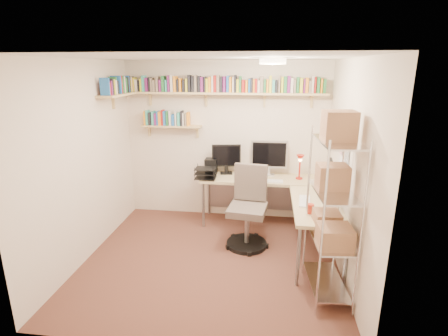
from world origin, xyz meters
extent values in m
plane|color=#4D2921|center=(0.00, 0.00, 0.00)|extent=(3.20, 3.20, 0.00)
cube|color=beige|center=(0.00, 1.50, 1.25)|extent=(3.20, 0.04, 2.50)
cube|color=beige|center=(-1.60, 0.00, 1.25)|extent=(0.04, 3.00, 2.50)
cube|color=beige|center=(1.60, 0.00, 1.25)|extent=(0.04, 3.00, 2.50)
cube|color=beige|center=(0.00, -1.50, 1.25)|extent=(3.20, 0.04, 2.50)
cube|color=silver|center=(0.00, 0.00, 2.50)|extent=(3.20, 3.00, 0.04)
cube|color=white|center=(1.59, 0.55, 1.55)|extent=(0.01, 0.30, 0.42)
cube|color=white|center=(1.59, 0.15, 1.50)|extent=(0.01, 0.28, 0.38)
cylinder|color=#FFEAC6|center=(0.70, 0.20, 2.46)|extent=(0.30, 0.30, 0.06)
cube|color=#D8BB79|center=(0.00, 1.38, 2.02)|extent=(3.05, 0.25, 0.03)
cube|color=#D8BB79|center=(-1.48, 0.95, 2.02)|extent=(0.25, 1.00, 0.03)
cube|color=#D8BB79|center=(-0.85, 1.40, 1.50)|extent=(0.95, 0.20, 0.02)
cube|color=#D8BB79|center=(-1.20, 1.44, 1.95)|extent=(0.03, 0.20, 0.20)
cube|color=#D8BB79|center=(-0.30, 1.44, 1.95)|extent=(0.03, 0.20, 0.20)
cube|color=#D8BB79|center=(0.60, 1.44, 1.95)|extent=(0.03, 0.20, 0.20)
cube|color=#D8BB79|center=(1.30, 1.44, 1.95)|extent=(0.03, 0.20, 0.20)
cube|color=black|center=(-1.46, 1.38, 2.15)|extent=(0.04, 0.12, 0.22)
cube|color=gold|center=(-1.41, 1.38, 2.14)|extent=(0.03, 0.13, 0.21)
cube|color=beige|center=(-1.36, 1.38, 2.12)|extent=(0.04, 0.13, 0.18)
cube|color=black|center=(-1.32, 1.38, 2.12)|extent=(0.02, 0.12, 0.17)
cube|color=gold|center=(-1.29, 1.38, 2.13)|extent=(0.03, 0.14, 0.19)
cube|color=teal|center=(-1.25, 1.38, 2.16)|extent=(0.04, 0.13, 0.24)
cube|color=#711E65|center=(-1.20, 1.38, 2.14)|extent=(0.04, 0.12, 0.21)
cube|color=black|center=(-1.15, 1.38, 2.14)|extent=(0.02, 0.12, 0.22)
cube|color=#80705D|center=(-1.12, 1.38, 2.14)|extent=(0.03, 0.15, 0.20)
cube|color=#80705D|center=(-1.08, 1.38, 2.12)|extent=(0.04, 0.15, 0.17)
cube|color=#80705D|center=(-1.03, 1.38, 2.15)|extent=(0.04, 0.14, 0.23)
cube|color=#711E65|center=(-0.98, 1.38, 2.12)|extent=(0.03, 0.15, 0.18)
cube|color=#257136|center=(-0.94, 1.38, 2.15)|extent=(0.04, 0.14, 0.24)
cube|color=teal|center=(-0.89, 1.38, 2.12)|extent=(0.03, 0.13, 0.18)
cube|color=#711E65|center=(-0.85, 1.38, 2.16)|extent=(0.03, 0.13, 0.24)
cube|color=beige|center=(-0.80, 1.38, 2.16)|extent=(0.04, 0.15, 0.25)
cube|color=orange|center=(-0.75, 1.38, 2.15)|extent=(0.04, 0.14, 0.23)
cube|color=black|center=(-0.71, 1.38, 2.13)|extent=(0.04, 0.14, 0.19)
cube|color=orange|center=(-0.67, 1.38, 2.14)|extent=(0.03, 0.12, 0.20)
cube|color=black|center=(-0.62, 1.38, 2.12)|extent=(0.04, 0.12, 0.18)
cube|color=gold|center=(-0.57, 1.38, 2.13)|extent=(0.03, 0.13, 0.20)
cube|color=black|center=(-0.53, 1.38, 2.16)|extent=(0.04, 0.13, 0.25)
cube|color=black|center=(-0.48, 1.38, 2.15)|extent=(0.04, 0.11, 0.23)
cube|color=#80705D|center=(-0.43, 1.38, 2.16)|extent=(0.04, 0.12, 0.25)
cube|color=black|center=(-0.38, 1.38, 2.15)|extent=(0.04, 0.14, 0.23)
cube|color=#711E65|center=(-0.34, 1.38, 2.15)|extent=(0.04, 0.14, 0.22)
cube|color=black|center=(-0.29, 1.38, 2.15)|extent=(0.03, 0.12, 0.22)
cube|color=gold|center=(-0.26, 1.38, 2.13)|extent=(0.04, 0.12, 0.20)
cube|color=orange|center=(-0.22, 1.38, 2.15)|extent=(0.04, 0.13, 0.22)
cube|color=beige|center=(-0.18, 1.38, 2.15)|extent=(0.03, 0.14, 0.24)
cube|color=#A41915|center=(-0.14, 1.38, 2.16)|extent=(0.04, 0.13, 0.24)
cube|color=#80705D|center=(-0.09, 1.38, 2.16)|extent=(0.04, 0.14, 0.25)
cube|color=black|center=(-0.05, 1.38, 2.15)|extent=(0.04, 0.14, 0.23)
cube|color=#711E65|center=(0.00, 1.38, 2.15)|extent=(0.04, 0.11, 0.23)
cube|color=#2260B2|center=(0.05, 1.38, 2.15)|extent=(0.03, 0.12, 0.24)
cube|color=orange|center=(0.09, 1.38, 2.15)|extent=(0.03, 0.13, 0.22)
cube|color=beige|center=(0.13, 1.38, 2.14)|extent=(0.02, 0.13, 0.22)
cube|color=black|center=(0.16, 1.38, 2.16)|extent=(0.03, 0.14, 0.25)
cube|color=gold|center=(0.20, 1.38, 2.13)|extent=(0.03, 0.14, 0.19)
cube|color=#257136|center=(0.24, 1.38, 2.15)|extent=(0.03, 0.12, 0.24)
cube|color=#A41915|center=(0.28, 1.38, 2.13)|extent=(0.04, 0.14, 0.18)
cube|color=orange|center=(0.33, 1.38, 2.12)|extent=(0.03, 0.13, 0.18)
cube|color=#2260B2|center=(0.37, 1.38, 2.13)|extent=(0.03, 0.14, 0.19)
cube|color=black|center=(0.41, 1.38, 2.14)|extent=(0.03, 0.14, 0.21)
cube|color=orange|center=(0.44, 1.38, 2.13)|extent=(0.02, 0.11, 0.20)
cube|color=#A41915|center=(0.47, 1.38, 2.13)|extent=(0.03, 0.12, 0.20)
cube|color=beige|center=(0.51, 1.38, 2.12)|extent=(0.03, 0.14, 0.17)
cube|color=#80705D|center=(0.55, 1.38, 2.15)|extent=(0.04, 0.11, 0.24)
cube|color=#257136|center=(0.60, 1.38, 2.13)|extent=(0.03, 0.11, 0.19)
cube|color=orange|center=(0.64, 1.38, 2.13)|extent=(0.03, 0.14, 0.19)
cube|color=gold|center=(0.68, 1.38, 2.16)|extent=(0.03, 0.15, 0.24)
cube|color=teal|center=(0.73, 1.38, 2.13)|extent=(0.04, 0.12, 0.18)
cube|color=black|center=(0.77, 1.38, 2.13)|extent=(0.03, 0.13, 0.18)
cube|color=#80705D|center=(0.81, 1.38, 2.16)|extent=(0.02, 0.11, 0.24)
cube|color=gold|center=(0.85, 1.38, 2.15)|extent=(0.03, 0.12, 0.23)
cube|color=#257136|center=(0.90, 1.38, 2.15)|extent=(0.04, 0.13, 0.23)
cube|color=#711E65|center=(0.95, 1.38, 2.16)|extent=(0.04, 0.13, 0.24)
cube|color=beige|center=(0.99, 1.38, 2.14)|extent=(0.04, 0.13, 0.21)
cube|color=#80705D|center=(1.03, 1.38, 2.13)|extent=(0.03, 0.13, 0.19)
cube|color=#257136|center=(1.08, 1.38, 2.15)|extent=(0.04, 0.11, 0.22)
cube|color=gold|center=(1.13, 1.38, 2.14)|extent=(0.04, 0.12, 0.21)
cube|color=#711E65|center=(1.17, 1.38, 2.13)|extent=(0.02, 0.13, 0.20)
cube|color=orange|center=(1.21, 1.38, 2.14)|extent=(0.04, 0.12, 0.22)
cube|color=#80705D|center=(1.25, 1.38, 2.12)|extent=(0.04, 0.13, 0.18)
cube|color=beige|center=(1.29, 1.38, 2.16)|extent=(0.03, 0.12, 0.24)
cube|color=#A41915|center=(1.32, 1.38, 2.15)|extent=(0.02, 0.15, 0.22)
cube|color=#257136|center=(1.36, 1.38, 2.15)|extent=(0.04, 0.13, 0.23)
cube|color=orange|center=(1.41, 1.38, 2.14)|extent=(0.03, 0.12, 0.21)
cube|color=#257136|center=(1.45, 1.38, 2.13)|extent=(0.04, 0.11, 0.20)
cube|color=#2260B2|center=(-1.48, 0.51, 2.15)|extent=(0.13, 0.02, 0.23)
cube|color=#A41915|center=(-1.48, 0.54, 2.12)|extent=(0.12, 0.03, 0.17)
cube|color=#711E65|center=(-1.48, 0.58, 2.13)|extent=(0.13, 0.03, 0.19)
cube|color=black|center=(-1.48, 0.62, 2.14)|extent=(0.13, 0.04, 0.22)
cube|color=gold|center=(-1.48, 0.67, 2.14)|extent=(0.14, 0.03, 0.20)
cube|color=beige|center=(-1.48, 0.71, 2.13)|extent=(0.15, 0.04, 0.19)
cube|color=#257136|center=(-1.48, 0.76, 2.15)|extent=(0.11, 0.03, 0.23)
cube|color=black|center=(-1.48, 0.81, 2.13)|extent=(0.11, 0.04, 0.18)
cube|color=#2260B2|center=(-1.48, 0.86, 2.16)|extent=(0.15, 0.04, 0.25)
cube|color=#A41915|center=(-1.48, 0.90, 2.16)|extent=(0.15, 0.03, 0.25)
cube|color=#257136|center=(-1.48, 0.95, 2.13)|extent=(0.13, 0.03, 0.19)
cube|color=#257136|center=(-1.48, 0.99, 2.16)|extent=(0.12, 0.03, 0.24)
cube|color=beige|center=(-1.48, 1.03, 2.15)|extent=(0.12, 0.04, 0.23)
cube|color=#257136|center=(-1.48, 1.08, 2.14)|extent=(0.13, 0.04, 0.21)
cube|color=black|center=(-1.48, 1.13, 2.14)|extent=(0.15, 0.03, 0.22)
cube|color=#2260B2|center=(-1.48, 1.16, 2.16)|extent=(0.15, 0.02, 0.24)
cube|color=black|center=(-1.48, 1.20, 2.15)|extent=(0.13, 0.04, 0.24)
cube|color=gold|center=(-1.48, 1.24, 2.12)|extent=(0.14, 0.02, 0.18)
cube|color=beige|center=(-1.48, 1.28, 2.14)|extent=(0.13, 0.03, 0.22)
cube|color=#A41915|center=(-1.48, 1.31, 2.14)|extent=(0.13, 0.03, 0.20)
cube|color=black|center=(-1.48, 1.36, 2.14)|extent=(0.11, 0.03, 0.21)
cube|color=orange|center=(-1.27, 1.40, 1.62)|extent=(0.02, 0.14, 0.22)
cube|color=teal|center=(-1.23, 1.40, 1.63)|extent=(0.04, 0.12, 0.23)
cube|color=black|center=(-1.19, 1.40, 1.61)|extent=(0.04, 0.14, 0.20)
cube|color=teal|center=(-1.14, 1.40, 1.62)|extent=(0.04, 0.14, 0.22)
cube|color=#711E65|center=(-1.10, 1.40, 1.61)|extent=(0.03, 0.15, 0.19)
cube|color=#2260B2|center=(-1.06, 1.40, 1.62)|extent=(0.03, 0.13, 0.22)
cube|color=orange|center=(-1.03, 1.40, 1.62)|extent=(0.04, 0.13, 0.21)
cube|color=#A41915|center=(-0.98, 1.40, 1.63)|extent=(0.03, 0.12, 0.24)
cube|color=#2260B2|center=(-0.95, 1.40, 1.62)|extent=(0.04, 0.14, 0.22)
cube|color=#257136|center=(-0.90, 1.40, 1.62)|extent=(0.03, 0.13, 0.22)
cube|color=beige|center=(-0.86, 1.40, 1.63)|extent=(0.03, 0.15, 0.24)
cube|color=#2260B2|center=(-0.81, 1.40, 1.60)|extent=(0.04, 0.13, 0.17)
cube|color=beige|center=(-0.77, 1.40, 1.63)|extent=(0.03, 0.14, 0.23)
cube|color=teal|center=(-0.72, 1.40, 1.61)|extent=(0.04, 0.14, 0.20)
cube|color=black|center=(-0.68, 1.40, 1.63)|extent=(0.03, 0.15, 0.23)
cube|color=beige|center=(-0.65, 1.40, 1.61)|extent=(0.02, 0.13, 0.20)
cube|color=#80705D|center=(-0.61, 1.40, 1.61)|extent=(0.03, 0.13, 0.19)
cube|color=orange|center=(-0.57, 1.40, 1.62)|extent=(0.03, 0.12, 0.21)
cube|color=tan|center=(0.65, 1.22, 0.74)|extent=(1.96, 0.62, 0.04)
cube|color=tan|center=(1.32, 0.22, 0.74)|extent=(0.62, 1.34, 0.04)
cylinder|color=gray|center=(-0.28, 0.96, 0.36)|extent=(0.04, 0.04, 0.72)
cylinder|color=gray|center=(-0.28, 1.48, 0.36)|extent=(0.04, 0.04, 0.72)
cylinder|color=gray|center=(1.58, 1.48, 0.36)|extent=(0.04, 0.04, 0.72)
cylinder|color=gray|center=(1.06, -0.40, 0.36)|extent=(0.04, 0.04, 0.72)
cylinder|color=gray|center=(1.58, -0.40, 0.36)|extent=(0.04, 0.04, 0.72)
cube|color=gray|center=(0.65, 1.49, 0.41)|extent=(1.85, 0.02, 0.57)
cube|color=silver|center=(0.70, 1.34, 1.10)|extent=(0.57, 0.03, 0.43)
cube|color=black|center=(0.70, 1.32, 1.10)|extent=(0.51, 0.00, 0.37)
cube|color=black|center=(0.03, 1.34, 1.06)|extent=(0.45, 0.03, 0.35)
cube|color=black|center=(1.46, 0.27, 1.08)|extent=(0.03, 0.60, 0.39)
cube|color=white|center=(1.44, 0.27, 1.08)|extent=(0.00, 0.54, 0.34)
cube|color=white|center=(0.70, 1.03, 0.77)|extent=(0.43, 0.13, 0.02)
cube|color=white|center=(1.16, 0.27, 0.77)|extent=(0.13, 0.41, 0.02)
cylinder|color=#B01B0F|center=(1.16, 1.22, 0.77)|extent=(0.10, 0.10, 0.02)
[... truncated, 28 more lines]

